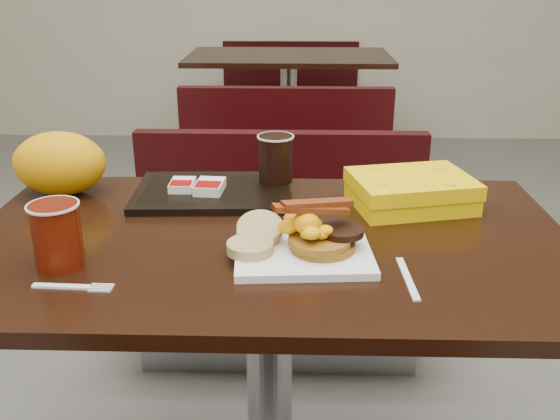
{
  "coord_description": "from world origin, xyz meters",
  "views": [
    {
      "loc": [
        0.05,
        -1.09,
        1.25
      ],
      "look_at": [
        0.02,
        0.02,
        0.8
      ],
      "focal_mm": 38.92,
      "sensor_mm": 36.0,
      "label": 1
    }
  ],
  "objects_px": {
    "coffee_cup_far": "(276,159)",
    "hashbrown_sleeve_left": "(182,185)",
    "tray": "(213,192)",
    "fork": "(61,286)",
    "pancake_stack": "(323,243)",
    "bench_far_n": "(290,96)",
    "knife": "(408,278)",
    "paper_bag": "(60,163)",
    "table_near": "(270,390)",
    "bench_far_s": "(286,151)",
    "hashbrown_sleeve_right": "(210,187)",
    "clamshell": "(411,191)",
    "bench_near_n": "(279,255)",
    "coffee_cup_near": "(57,235)",
    "platter": "(303,254)",
    "table_far": "(289,116)"
  },
  "relations": [
    {
      "from": "coffee_cup_far",
      "to": "hashbrown_sleeve_left",
      "type": "bearing_deg",
      "value": -163.61
    },
    {
      "from": "tray",
      "to": "fork",
      "type": "bearing_deg",
      "value": -116.5
    },
    {
      "from": "pancake_stack",
      "to": "bench_far_n",
      "type": "bearing_deg",
      "value": 91.75
    },
    {
      "from": "bench_far_n",
      "to": "tray",
      "type": "xyz_separation_m",
      "value": [
        -0.14,
        -3.08,
        0.4
      ]
    },
    {
      "from": "knife",
      "to": "paper_bag",
      "type": "xyz_separation_m",
      "value": [
        -0.74,
        0.4,
        0.07
      ]
    },
    {
      "from": "table_near",
      "to": "bench_far_s",
      "type": "xyz_separation_m",
      "value": [
        0.0,
        1.9,
        -0.02
      ]
    },
    {
      "from": "bench_far_n",
      "to": "hashbrown_sleeve_right",
      "type": "bearing_deg",
      "value": -92.67
    },
    {
      "from": "clamshell",
      "to": "paper_bag",
      "type": "bearing_deg",
      "value": 162.99
    },
    {
      "from": "bench_near_n",
      "to": "hashbrown_sleeve_right",
      "type": "relative_size",
      "value": 12.01
    },
    {
      "from": "table_near",
      "to": "hashbrown_sleeve_right",
      "type": "relative_size",
      "value": 14.42
    },
    {
      "from": "bench_near_n",
      "to": "tray",
      "type": "distance_m",
      "value": 0.64
    },
    {
      "from": "coffee_cup_near",
      "to": "pancake_stack",
      "type": "bearing_deg",
      "value": 6.17
    },
    {
      "from": "pancake_stack",
      "to": "platter",
      "type": "bearing_deg",
      "value": -168.77
    },
    {
      "from": "table_near",
      "to": "coffee_cup_far",
      "type": "height_order",
      "value": "coffee_cup_far"
    },
    {
      "from": "bench_far_n",
      "to": "pancake_stack",
      "type": "height_order",
      "value": "pancake_stack"
    },
    {
      "from": "pancake_stack",
      "to": "paper_bag",
      "type": "xyz_separation_m",
      "value": [
        -0.6,
        0.31,
        0.05
      ]
    },
    {
      "from": "knife",
      "to": "paper_bag",
      "type": "height_order",
      "value": "paper_bag"
    },
    {
      "from": "bench_near_n",
      "to": "fork",
      "type": "bearing_deg",
      "value": -110.17
    },
    {
      "from": "table_near",
      "to": "platter",
      "type": "xyz_separation_m",
      "value": [
        0.07,
        -0.09,
        0.38
      ]
    },
    {
      "from": "bench_far_s",
      "to": "paper_bag",
      "type": "distance_m",
      "value": 1.8
    },
    {
      "from": "coffee_cup_far",
      "to": "bench_far_n",
      "type": "bearing_deg",
      "value": 90.08
    },
    {
      "from": "knife",
      "to": "bench_far_s",
      "type": "bearing_deg",
      "value": -175.36
    },
    {
      "from": "fork",
      "to": "tray",
      "type": "distance_m",
      "value": 0.48
    },
    {
      "from": "platter",
      "to": "clamshell",
      "type": "distance_m",
      "value": 0.36
    },
    {
      "from": "tray",
      "to": "clamshell",
      "type": "relative_size",
      "value": 1.39
    },
    {
      "from": "table_near",
      "to": "pancake_stack",
      "type": "distance_m",
      "value": 0.42
    },
    {
      "from": "hashbrown_sleeve_right",
      "to": "coffee_cup_far",
      "type": "relative_size",
      "value": 0.75
    },
    {
      "from": "pancake_stack",
      "to": "table_near",
      "type": "bearing_deg",
      "value": 140.98
    },
    {
      "from": "bench_far_s",
      "to": "hashbrown_sleeve_left",
      "type": "distance_m",
      "value": 1.74
    },
    {
      "from": "knife",
      "to": "tray",
      "type": "relative_size",
      "value": 0.42
    },
    {
      "from": "bench_near_n",
      "to": "paper_bag",
      "type": "relative_size",
      "value": 4.72
    },
    {
      "from": "table_far",
      "to": "clamshell",
      "type": "relative_size",
      "value": 4.71
    },
    {
      "from": "bench_far_s",
      "to": "tray",
      "type": "xyz_separation_m",
      "value": [
        -0.14,
        -1.68,
        0.4
      ]
    },
    {
      "from": "table_far",
      "to": "hashbrown_sleeve_left",
      "type": "height_order",
      "value": "hashbrown_sleeve_left"
    },
    {
      "from": "table_near",
      "to": "hashbrown_sleeve_right",
      "type": "distance_m",
      "value": 0.48
    },
    {
      "from": "fork",
      "to": "knife",
      "type": "relative_size",
      "value": 0.91
    },
    {
      "from": "bench_far_n",
      "to": "knife",
      "type": "relative_size",
      "value": 6.66
    },
    {
      "from": "bench_far_n",
      "to": "coffee_cup_near",
      "type": "xyz_separation_m",
      "value": [
        -0.37,
        -3.43,
        0.45
      ]
    },
    {
      "from": "table_far",
      "to": "paper_bag",
      "type": "bearing_deg",
      "value": -101.78
    },
    {
      "from": "table_near",
      "to": "hashbrown_sleeve_left",
      "type": "distance_m",
      "value": 0.5
    },
    {
      "from": "table_far",
      "to": "table_near",
      "type": "bearing_deg",
      "value": -90.0
    },
    {
      "from": "tray",
      "to": "clamshell",
      "type": "height_order",
      "value": "clamshell"
    },
    {
      "from": "pancake_stack",
      "to": "clamshell",
      "type": "xyz_separation_m",
      "value": [
        0.2,
        0.26,
        0.01
      ]
    },
    {
      "from": "table_far",
      "to": "clamshell",
      "type": "xyz_separation_m",
      "value": [
        0.31,
        -2.43,
        0.41
      ]
    },
    {
      "from": "table_far",
      "to": "pancake_stack",
      "type": "height_order",
      "value": "pancake_stack"
    },
    {
      "from": "coffee_cup_near",
      "to": "hashbrown_sleeve_left",
      "type": "height_order",
      "value": "coffee_cup_near"
    },
    {
      "from": "tray",
      "to": "knife",
      "type": "bearing_deg",
      "value": -47.93
    },
    {
      "from": "bench_far_s",
      "to": "coffee_cup_near",
      "type": "height_order",
      "value": "coffee_cup_near"
    },
    {
      "from": "knife",
      "to": "hashbrown_sleeve_right",
      "type": "distance_m",
      "value": 0.54
    },
    {
      "from": "table_near",
      "to": "bench_near_n",
      "type": "height_order",
      "value": "table_near"
    }
  ]
}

